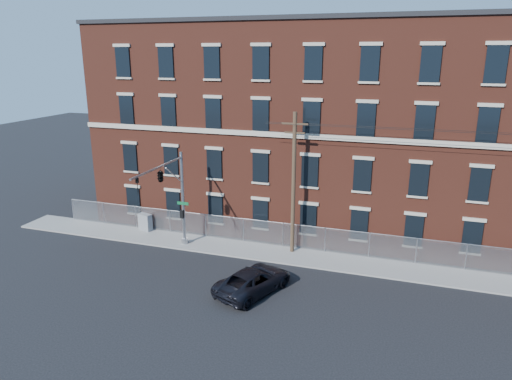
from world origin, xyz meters
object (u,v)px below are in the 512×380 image
at_px(traffic_signal_mast, 166,184).
at_px(utility_cabinet, 145,222).
at_px(utility_pole_near, 294,181).
at_px(pickup_truck, 254,280).

xyz_separation_m(traffic_signal_mast, utility_cabinet, (-4.26, 3.82, -4.59)).
xyz_separation_m(utility_pole_near, utility_cabinet, (-12.26, 0.40, -4.54)).
xyz_separation_m(utility_pole_near, pickup_truck, (-0.80, -6.32, -4.60)).
xyz_separation_m(traffic_signal_mast, pickup_truck, (7.20, -2.90, -4.65)).
bearing_deg(utility_cabinet, pickup_truck, -16.41).
distance_m(pickup_truck, utility_cabinet, 13.29).
relative_size(traffic_signal_mast, utility_pole_near, 0.70).
distance_m(utility_pole_near, utility_cabinet, 13.08).
bearing_deg(utility_cabinet, traffic_signal_mast, -27.90).
bearing_deg(pickup_truck, utility_pole_near, -75.37).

